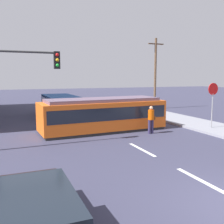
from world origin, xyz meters
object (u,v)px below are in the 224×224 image
(parked_sedan_near, at_px, (34,219))
(city_bus, at_px, (60,104))
(utility_pole_mid, at_px, (155,72))
(traffic_light_mast, at_px, (22,78))
(stop_sign, at_px, (213,96))
(pedestrian_crossing, at_px, (151,118))
(streetcar_tram, at_px, (103,114))

(parked_sedan_near, bearing_deg, city_bus, 76.91)
(parked_sedan_near, xyz_separation_m, utility_pole_mid, (14.47, 18.95, 3.25))
(traffic_light_mast, xyz_separation_m, utility_pole_mid, (14.06, 10.96, 0.50))
(parked_sedan_near, relative_size, stop_sign, 1.57)
(pedestrian_crossing, xyz_separation_m, traffic_light_mast, (-7.29, -0.41, 2.43))
(city_bus, relative_size, utility_pole_mid, 0.76)
(pedestrian_crossing, distance_m, utility_pole_mid, 12.87)
(city_bus, distance_m, parked_sedan_near, 18.37)
(stop_sign, bearing_deg, city_bus, 128.01)
(traffic_light_mast, bearing_deg, stop_sign, -0.33)
(traffic_light_mast, bearing_deg, pedestrian_crossing, 3.21)
(parked_sedan_near, bearing_deg, streetcar_tram, 62.67)
(streetcar_tram, relative_size, city_bus, 1.42)
(city_bus, relative_size, traffic_light_mast, 1.18)
(pedestrian_crossing, relative_size, traffic_light_mast, 0.35)
(pedestrian_crossing, relative_size, parked_sedan_near, 0.37)
(streetcar_tram, distance_m, stop_sign, 7.13)
(city_bus, relative_size, stop_sign, 1.96)
(stop_sign, relative_size, utility_pole_mid, 0.39)
(traffic_light_mast, relative_size, utility_pole_mid, 0.65)
(pedestrian_crossing, xyz_separation_m, utility_pole_mid, (6.77, 10.55, 2.93))
(streetcar_tram, xyz_separation_m, utility_pole_mid, (9.14, 8.64, 2.80))
(stop_sign, height_order, utility_pole_mid, utility_pole_mid)
(city_bus, xyz_separation_m, traffic_light_mast, (-3.75, -9.90, 2.36))
(traffic_light_mast, bearing_deg, parked_sedan_near, -92.92)
(streetcar_tram, distance_m, utility_pole_mid, 12.89)
(parked_sedan_near, bearing_deg, pedestrian_crossing, 47.48)
(parked_sedan_near, xyz_separation_m, traffic_light_mast, (0.41, 7.99, 2.75))
(pedestrian_crossing, bearing_deg, stop_sign, -6.39)
(pedestrian_crossing, bearing_deg, traffic_light_mast, -176.79)
(parked_sedan_near, relative_size, utility_pole_mid, 0.61)
(pedestrian_crossing, bearing_deg, streetcar_tram, 141.17)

